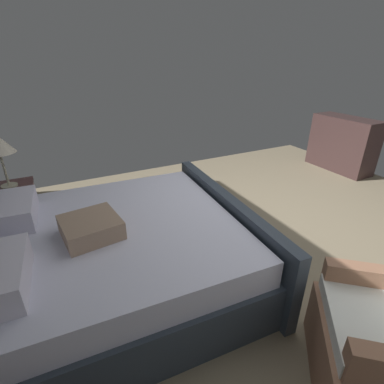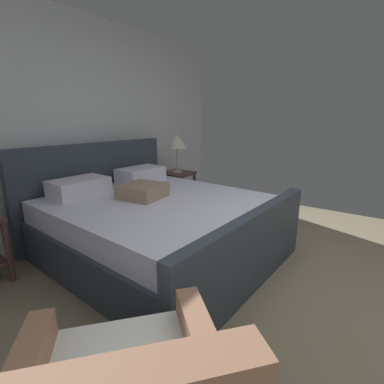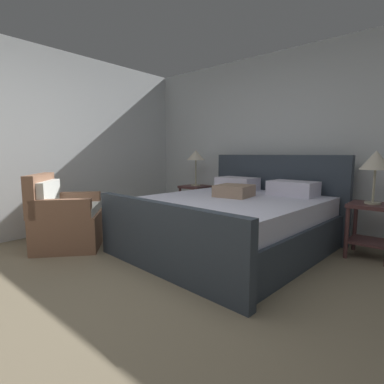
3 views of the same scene
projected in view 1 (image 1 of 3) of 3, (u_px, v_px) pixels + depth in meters
ground_plane at (259, 232)px, 3.35m from camera, size 5.02×5.86×0.02m
bed at (109, 257)px, 2.38m from camera, size 2.12×2.32×1.12m
nightstand_right at (15, 203)px, 3.11m from camera, size 0.44×0.44×0.60m
dresser at (343, 144)px, 5.00m from camera, size 1.09×0.46×0.92m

